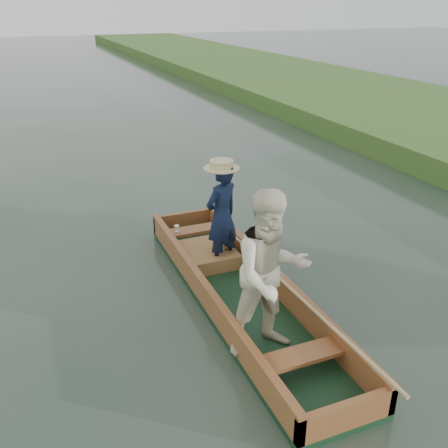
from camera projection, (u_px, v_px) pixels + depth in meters
name	position (u px, v px, depth m)	size (l,w,h in m)	color
ground	(240.00, 303.00, 6.88)	(120.00, 120.00, 0.00)	#283D30
punt	(248.00, 268.00, 6.30)	(1.18, 5.24, 2.05)	#13331C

